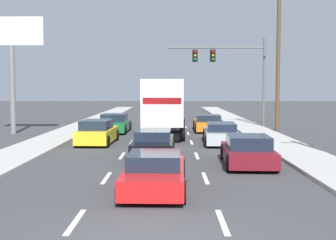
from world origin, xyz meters
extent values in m
plane|color=#3D3D3F|center=(0.00, 25.00, 0.00)|extent=(140.00, 140.00, 0.00)
cube|color=#B2AFA8|center=(6.45, 20.00, 0.07)|extent=(2.40, 80.00, 0.14)
cube|color=#B2AFA8|center=(-6.45, 20.00, 0.07)|extent=(2.40, 80.00, 0.14)
cube|color=silver|center=(-1.70, 1.51, 0.00)|extent=(0.14, 2.00, 0.01)
cube|color=silver|center=(-1.70, 6.51, 0.00)|extent=(0.14, 2.00, 0.01)
cube|color=silver|center=(-1.70, 11.51, 0.00)|extent=(0.14, 2.00, 0.01)
cube|color=silver|center=(-1.70, 16.51, 0.00)|extent=(0.14, 2.00, 0.01)
cube|color=silver|center=(-1.70, 21.51, 0.00)|extent=(0.14, 2.00, 0.01)
cube|color=silver|center=(-1.70, 26.51, 0.00)|extent=(0.14, 2.00, 0.01)
cube|color=silver|center=(-1.70, 31.51, 0.00)|extent=(0.14, 2.00, 0.01)
cube|color=silver|center=(-1.70, 36.51, 0.00)|extent=(0.14, 2.00, 0.01)
cube|color=silver|center=(-1.70, 41.51, 0.00)|extent=(0.14, 2.00, 0.01)
cube|color=silver|center=(-1.70, 46.51, 0.00)|extent=(0.14, 2.00, 0.01)
cube|color=silver|center=(1.70, 1.51, 0.00)|extent=(0.14, 2.00, 0.01)
cube|color=silver|center=(1.70, 6.51, 0.00)|extent=(0.14, 2.00, 0.01)
cube|color=silver|center=(1.70, 11.51, 0.00)|extent=(0.14, 2.00, 0.01)
cube|color=silver|center=(1.70, 16.51, 0.00)|extent=(0.14, 2.00, 0.01)
cube|color=silver|center=(1.70, 21.51, 0.00)|extent=(0.14, 2.00, 0.01)
cube|color=silver|center=(1.70, 26.51, 0.00)|extent=(0.14, 2.00, 0.01)
cube|color=silver|center=(1.70, 31.51, 0.00)|extent=(0.14, 2.00, 0.01)
cube|color=silver|center=(1.70, 36.51, 0.00)|extent=(0.14, 2.00, 0.01)
cube|color=silver|center=(1.70, 41.51, 0.00)|extent=(0.14, 2.00, 0.01)
cube|color=silver|center=(1.70, 46.51, 0.00)|extent=(0.14, 2.00, 0.01)
cube|color=#196B38|center=(-3.37, 22.25, 0.47)|extent=(1.93, 4.24, 0.66)
cube|color=#192333|center=(-3.38, 22.09, 1.05)|extent=(1.67, 2.06, 0.51)
cylinder|color=black|center=(-4.22, 23.82, 0.32)|extent=(0.23, 0.64, 0.64)
cylinder|color=black|center=(-2.48, 23.79, 0.32)|extent=(0.23, 0.64, 0.64)
cylinder|color=black|center=(-4.27, 20.71, 0.32)|extent=(0.23, 0.64, 0.64)
cylinder|color=black|center=(-2.53, 20.68, 0.32)|extent=(0.23, 0.64, 0.64)
cube|color=yellow|center=(-3.53, 15.92, 0.48)|extent=(1.87, 4.25, 0.68)
cube|color=#192333|center=(-3.54, 15.64, 1.08)|extent=(1.59, 2.22, 0.51)
cylinder|color=black|center=(-4.26, 17.49, 0.32)|extent=(0.24, 0.65, 0.64)
cylinder|color=black|center=(-2.68, 17.43, 0.32)|extent=(0.24, 0.65, 0.64)
cylinder|color=black|center=(-4.38, 14.41, 0.32)|extent=(0.24, 0.65, 0.64)
cylinder|color=black|center=(-2.79, 14.35, 0.32)|extent=(0.24, 0.65, 0.64)
cube|color=white|center=(0.13, 18.32, 2.25)|extent=(2.49, 6.21, 2.61)
cube|color=red|center=(0.05, 15.26, 2.38)|extent=(2.09, 0.10, 0.36)
cube|color=slate|center=(0.25, 22.54, 1.33)|extent=(2.29, 2.36, 2.05)
cylinder|color=black|center=(-0.86, 22.57, 0.48)|extent=(0.33, 0.97, 0.96)
cylinder|color=black|center=(1.36, 22.51, 0.48)|extent=(0.33, 0.97, 0.96)
cylinder|color=black|center=(-1.01, 17.12, 0.48)|extent=(0.33, 0.97, 0.96)
cylinder|color=black|center=(1.21, 17.06, 0.48)|extent=(0.33, 0.97, 0.96)
cube|color=black|center=(-0.25, 11.03, 0.48)|extent=(1.81, 4.65, 0.68)
cube|color=#192333|center=(-0.25, 11.01, 1.03)|extent=(1.56, 2.36, 0.41)
cylinder|color=black|center=(-1.01, 12.80, 0.32)|extent=(0.23, 0.64, 0.64)
cylinder|color=black|center=(0.58, 12.77, 0.32)|extent=(0.23, 0.64, 0.64)
cylinder|color=black|center=(-1.08, 9.29, 0.32)|extent=(0.23, 0.64, 0.64)
cylinder|color=black|center=(0.52, 9.26, 0.32)|extent=(0.23, 0.64, 0.64)
cube|color=red|center=(0.03, 4.84, 0.42)|extent=(1.88, 4.58, 0.56)
cube|color=#192333|center=(0.02, 4.67, 0.92)|extent=(1.60, 1.98, 0.44)
cylinder|color=black|center=(-0.75, 6.59, 0.32)|extent=(0.24, 0.65, 0.64)
cylinder|color=black|center=(0.89, 6.54, 0.32)|extent=(0.24, 0.65, 0.64)
cylinder|color=black|center=(-0.84, 3.14, 0.32)|extent=(0.24, 0.65, 0.64)
cylinder|color=black|center=(0.81, 3.10, 0.32)|extent=(0.24, 0.65, 0.64)
cube|color=orange|center=(3.20, 23.21, 0.43)|extent=(1.93, 4.40, 0.57)
cube|color=#192333|center=(3.20, 23.03, 0.94)|extent=(1.68, 1.97, 0.46)
cylinder|color=black|center=(2.33, 24.86, 0.32)|extent=(0.23, 0.64, 0.64)
cylinder|color=black|center=(4.10, 24.84, 0.32)|extent=(0.23, 0.64, 0.64)
cylinder|color=black|center=(2.30, 21.58, 0.32)|extent=(0.23, 0.64, 0.64)
cylinder|color=black|center=(4.06, 21.56, 0.32)|extent=(0.23, 0.64, 0.64)
cube|color=#B7BABF|center=(3.29, 16.10, 0.45)|extent=(1.92, 4.75, 0.61)
cube|color=#192333|center=(3.28, 15.73, 0.96)|extent=(1.62, 2.46, 0.42)
cylinder|color=black|center=(2.57, 17.92, 0.32)|extent=(0.25, 0.65, 0.64)
cylinder|color=black|center=(4.17, 17.85, 0.32)|extent=(0.25, 0.65, 0.64)
cylinder|color=black|center=(2.42, 14.35, 0.32)|extent=(0.25, 0.65, 0.64)
cylinder|color=black|center=(4.01, 14.28, 0.32)|extent=(0.25, 0.65, 0.64)
cube|color=maroon|center=(3.59, 9.11, 0.43)|extent=(2.01, 4.15, 0.57)
cube|color=#192333|center=(3.59, 8.92, 0.96)|extent=(1.70, 2.12, 0.50)
cylinder|color=black|center=(2.80, 10.63, 0.32)|extent=(0.25, 0.65, 0.64)
cylinder|color=black|center=(4.52, 10.55, 0.32)|extent=(0.25, 0.65, 0.64)
cylinder|color=black|center=(2.67, 7.66, 0.32)|extent=(0.25, 0.65, 0.64)
cylinder|color=black|center=(4.39, 7.59, 0.32)|extent=(0.25, 0.65, 0.64)
cylinder|color=#595B56|center=(8.02, 27.34, 3.53)|extent=(0.20, 0.20, 7.06)
cylinder|color=#595B56|center=(4.15, 27.34, 6.30)|extent=(7.74, 0.14, 0.14)
cube|color=black|center=(3.89, 27.34, 5.65)|extent=(0.40, 0.56, 0.95)
sphere|color=red|center=(3.89, 27.03, 5.95)|extent=(0.20, 0.20, 0.20)
sphere|color=orange|center=(3.89, 27.03, 5.65)|extent=(0.20, 0.20, 0.20)
sphere|color=green|center=(3.89, 27.03, 5.35)|extent=(0.20, 0.20, 0.20)
cube|color=black|center=(2.47, 27.34, 5.65)|extent=(0.40, 0.56, 0.95)
sphere|color=red|center=(2.47, 27.03, 5.95)|extent=(0.20, 0.20, 0.20)
sphere|color=orange|center=(2.47, 27.03, 5.65)|extent=(0.20, 0.20, 0.20)
sphere|color=green|center=(2.47, 27.03, 5.35)|extent=(0.20, 0.20, 0.20)
cylinder|color=brown|center=(8.11, 23.08, 5.11)|extent=(0.28, 0.28, 10.22)
cylinder|color=slate|center=(-10.08, 21.26, 2.96)|extent=(0.36, 0.36, 5.91)
cube|color=silver|center=(-10.08, 21.26, 6.85)|extent=(4.32, 0.20, 1.88)
camera|label=1|loc=(0.50, -8.57, 3.09)|focal=47.63mm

